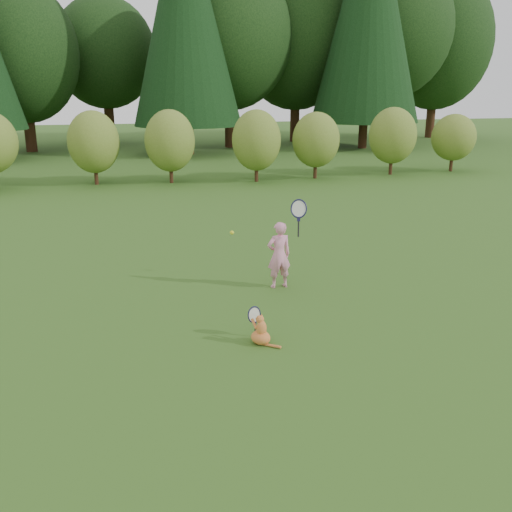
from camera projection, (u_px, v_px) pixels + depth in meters
name	position (u px, v px, depth m)	size (l,w,h in m)	color
ground	(256.00, 313.00, 9.12)	(100.00, 100.00, 0.00)	#325417
shrub_row	(169.00, 146.00, 20.80)	(28.00, 3.00, 2.80)	#5B7022
woodland_backdrop	(143.00, 2.00, 28.36)	(48.00, 10.00, 15.00)	black
child	(280.00, 253.00, 10.11)	(0.70, 0.45, 1.80)	pink
cat	(260.00, 328.00, 7.98)	(0.44, 0.59, 0.59)	#CC5E27
tennis_ball	(232.00, 233.00, 10.64)	(0.08, 0.08, 0.08)	yellow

